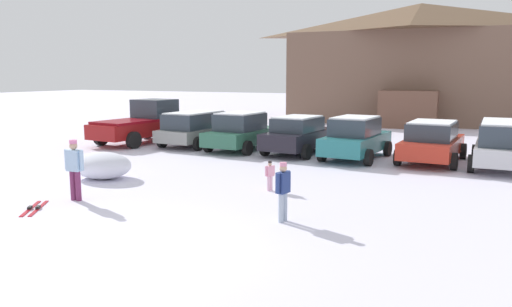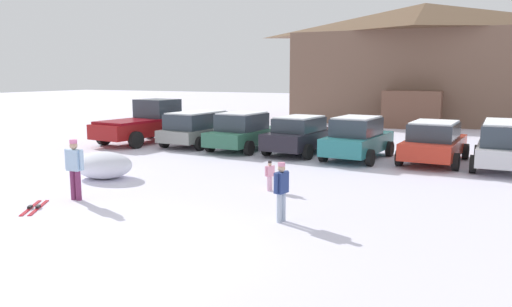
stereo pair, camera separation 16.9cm
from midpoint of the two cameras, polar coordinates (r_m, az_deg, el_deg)
The scene contains 14 objects.
ground at distance 10.43m, azimuth -15.48°, elevation -10.36°, with size 160.00×160.00×0.00m, color white.
ski_lodge at distance 38.70m, azimuth 17.95°, elevation 9.85°, with size 18.31×11.08×8.47m.
parked_grey_wagon at distance 24.20m, azimuth -7.22°, elevation 2.96°, with size 2.36×4.15×1.65m.
parked_green_coupe at distance 22.68m, azimuth -1.86°, elevation 2.55°, with size 2.37×4.35×1.73m.
parked_black_sedan at distance 21.73m, azimuth 4.71°, elevation 2.17°, with size 2.43×4.47×1.64m.
parked_teal_hatchback at distance 20.60m, azimuth 11.10°, elevation 1.76°, with size 2.35×4.38×1.74m.
parked_red_sedan at distance 20.60m, azimuth 19.26°, elevation 1.30°, with size 2.40×4.62×1.63m.
parked_silver_wagon at distance 20.28m, azimuth 26.27°, elevation 1.07°, with size 2.24×4.58×1.74m.
pickup_truck at distance 25.87m, azimuth -12.88°, elevation 3.42°, with size 2.77×5.54×2.15m.
skier_teen_in_navy_coat at distance 11.58m, azimuth 2.69°, elevation -4.01°, with size 0.26×0.51×1.41m.
skier_adult_in_blue_parka at distance 14.40m, azimuth -20.35°, elevation -1.40°, with size 0.62×0.26×1.67m.
skier_child_in_pink_snowsuit at distance 14.71m, azimuth 1.27°, elevation -2.36°, with size 0.23×0.29×0.89m.
pair_of_skis at distance 14.08m, azimuth -24.31°, elevation -5.71°, with size 1.07×1.44×0.08m.
plowed_snow_pile at distance 17.25m, azimuth -17.46°, elevation -1.30°, with size 2.04×1.63×0.88m, color white.
Camera 1 is at (6.47, -7.41, 3.39)m, focal length 35.00 mm.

